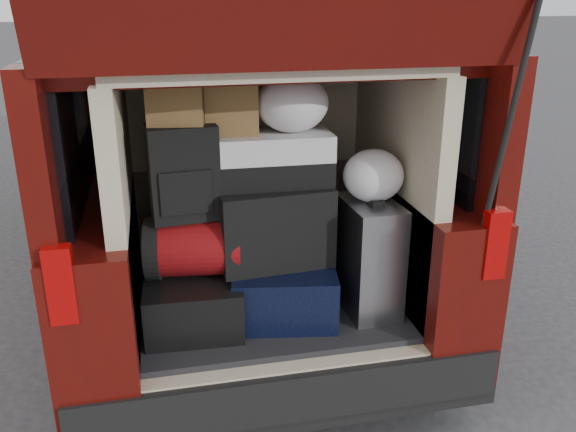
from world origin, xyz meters
The scene contains 14 objects.
ground centered at (0.00, 0.00, 0.00)m, with size 80.00×80.00×0.00m, color #323234.
minivan centered at (0.00, 1.86, 0.91)m, with size 1.90×5.35×2.77m.
load_floor centered at (0.00, 0.28, 0.28)m, with size 1.24×1.05×0.55m, color black.
black_hardshell centered at (-0.37, 0.17, 0.67)m, with size 0.43×0.59×0.24m, color black.
navy_hardshell centered at (0.07, 0.17, 0.68)m, with size 0.48×0.58×0.25m, color black.
silver_roller centered at (0.46, 0.07, 0.82)m, with size 0.23×0.37×0.55m, color silver.
red_duffel centered at (-0.36, 0.15, 0.92)m, with size 0.42×0.27×0.27m, color maroon.
black_soft_case centered at (0.01, 0.16, 0.99)m, with size 0.52×0.31×0.37m, color black.
backpack centered at (-0.38, 0.15, 1.27)m, with size 0.29×0.18×0.42m, color black.
twotone_duffel centered at (0.03, 0.21, 1.30)m, with size 0.53×0.27×0.24m, color silver.
grocery_sack_lower centered at (-0.39, 0.19, 1.59)m, with size 0.23×0.19×0.21m, color brown.
grocery_sack_upper centered at (-0.15, 0.24, 1.53)m, with size 0.23×0.19×0.23m, color brown.
plastic_bag_center centered at (0.12, 0.21, 1.54)m, with size 0.33×0.30×0.26m, color white.
plastic_bag_right centered at (0.47, 0.09, 1.22)m, with size 0.28×0.26×0.24m, color white.
Camera 1 is at (-0.48, -2.42, 2.02)m, focal length 38.00 mm.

